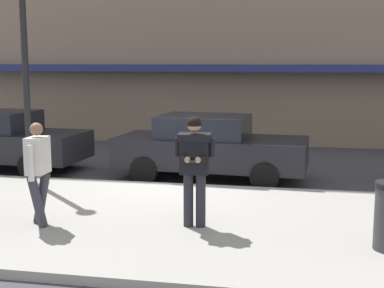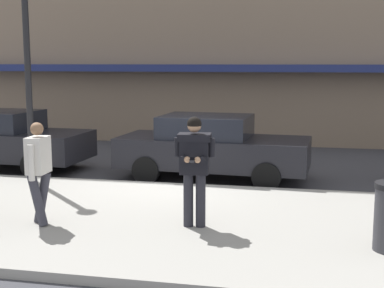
{
  "view_description": "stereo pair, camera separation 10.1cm",
  "coord_description": "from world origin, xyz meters",
  "px_view_note": "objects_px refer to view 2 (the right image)",
  "views": [
    {
      "loc": [
        2.8,
        -11.49,
        2.79
      ],
      "look_at": [
        1.16,
        -3.15,
        1.49
      ],
      "focal_mm": 50.0,
      "sensor_mm": 36.0,
      "label": 1
    },
    {
      "loc": [
        2.89,
        -11.47,
        2.79
      ],
      "look_at": [
        1.16,
        -3.15,
        1.49
      ],
      "focal_mm": 50.0,
      "sensor_mm": 36.0,
      "label": 2
    }
  ],
  "objects_px": {
    "parked_sedan_mid": "(212,147)",
    "man_texting_on_phone": "(194,160)",
    "street_lamp_post": "(27,46)",
    "parked_sedan_near": "(2,139)",
    "pedestrian_in_light_coat": "(39,167)"
  },
  "relations": [
    {
      "from": "parked_sedan_near",
      "to": "parked_sedan_mid",
      "type": "height_order",
      "value": "same"
    },
    {
      "from": "pedestrian_in_light_coat",
      "to": "street_lamp_post",
      "type": "bearing_deg",
      "value": 120.35
    },
    {
      "from": "parked_sedan_near",
      "to": "parked_sedan_mid",
      "type": "relative_size",
      "value": 0.99
    },
    {
      "from": "man_texting_on_phone",
      "to": "parked_sedan_near",
      "type": "bearing_deg",
      "value": 144.54
    },
    {
      "from": "man_texting_on_phone",
      "to": "street_lamp_post",
      "type": "xyz_separation_m",
      "value": [
        -4.25,
        2.58,
        1.89
      ]
    },
    {
      "from": "parked_sedan_near",
      "to": "pedestrian_in_light_coat",
      "type": "bearing_deg",
      "value": -53.08
    },
    {
      "from": "pedestrian_in_light_coat",
      "to": "street_lamp_post",
      "type": "distance_m",
      "value": 4.0
    },
    {
      "from": "parked_sedan_mid",
      "to": "man_texting_on_phone",
      "type": "height_order",
      "value": "man_texting_on_phone"
    },
    {
      "from": "man_texting_on_phone",
      "to": "pedestrian_in_light_coat",
      "type": "xyz_separation_m",
      "value": [
        -2.52,
        -0.39,
        -0.14
      ]
    },
    {
      "from": "man_texting_on_phone",
      "to": "street_lamp_post",
      "type": "bearing_deg",
      "value": 148.75
    },
    {
      "from": "parked_sedan_mid",
      "to": "street_lamp_post",
      "type": "bearing_deg",
      "value": -157.05
    },
    {
      "from": "parked_sedan_near",
      "to": "pedestrian_in_light_coat",
      "type": "distance_m",
      "value": 5.87
    },
    {
      "from": "man_texting_on_phone",
      "to": "parked_sedan_mid",
      "type": "bearing_deg",
      "value": 95.92
    },
    {
      "from": "parked_sedan_near",
      "to": "pedestrian_in_light_coat",
      "type": "xyz_separation_m",
      "value": [
        3.52,
        -4.69,
        0.32
      ]
    },
    {
      "from": "parked_sedan_mid",
      "to": "pedestrian_in_light_coat",
      "type": "xyz_separation_m",
      "value": [
        -2.08,
        -4.59,
        0.32
      ]
    }
  ]
}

